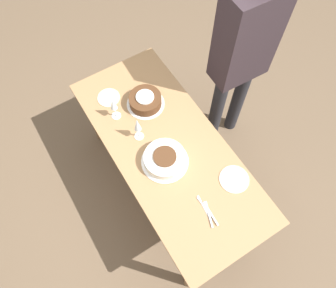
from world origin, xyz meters
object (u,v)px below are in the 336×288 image
Objects in this scene: cake_center_white at (165,159)px; cake_front_chocolate at (145,101)px; wine_glass_near at (137,125)px; person_cutting at (243,51)px; wine_glass_far at (114,105)px.

cake_center_white is 1.15× the size of cake_front_chocolate.
cake_center_white is 1.42× the size of wine_glass_near.
wine_glass_near is (-0.21, 0.17, 0.11)m from cake_front_chocolate.
wine_glass_far is at bearing -9.42° from person_cutting.
wine_glass_far is (0.02, 0.23, 0.10)m from cake_front_chocolate.
wine_glass_near is at bearing 11.41° from cake_center_white.
cake_front_chocolate is 0.16× the size of person_cutting.
cake_front_chocolate is at bearing -11.49° from person_cutting.
person_cutting is at bearing -69.78° from cake_center_white.
cake_center_white is at bearing -168.59° from wine_glass_near.
cake_center_white is at bearing 165.37° from cake_front_chocolate.
cake_center_white is 0.51m from wine_glass_far.
cake_front_chocolate is 0.29m from wine_glass_near.
person_cutting is (-0.19, -0.92, 0.17)m from wine_glass_far.
cake_center_white is 0.91m from person_cutting.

